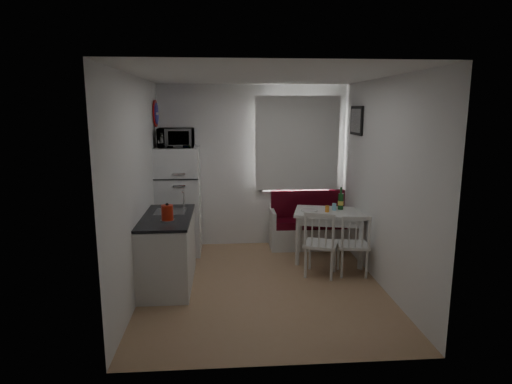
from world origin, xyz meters
The scene contains 22 objects.
floor centered at (0.00, 0.00, 0.00)m, with size 3.00×3.50×0.02m, color tan.
ceiling centered at (0.00, 0.00, 2.60)m, with size 3.00×3.50×0.02m, color white.
wall_back centered at (0.00, 1.75, 1.30)m, with size 3.00×0.02×2.60m, color white.
wall_front centered at (0.00, -1.75, 1.30)m, with size 3.00×0.02×2.60m, color white.
wall_left centered at (-1.50, 0.00, 1.30)m, with size 0.02×3.50×2.60m, color white.
wall_right centered at (1.50, 0.00, 1.30)m, with size 0.02×3.50×2.60m, color white.
window centered at (0.70, 1.72, 1.62)m, with size 1.22×0.06×1.47m, color silver.
curtain centered at (0.70, 1.65, 1.68)m, with size 1.35×0.02×1.50m, color white.
kitchen_counter centered at (-1.20, 0.16, 0.46)m, with size 0.62×1.32×1.16m.
wall_sign centered at (-1.47, 1.45, 2.15)m, with size 0.40×0.40×0.03m, color navy.
picture_frame centered at (1.48, 1.10, 2.05)m, with size 0.04×0.52×0.42m, color black.
bench centered at (0.89, 1.51, 0.30)m, with size 1.27×0.49×0.91m.
dining_table centered at (1.06, 0.87, 0.66)m, with size 1.14×0.92×0.75m.
chair_left centered at (0.81, 0.20, 0.56)m, with size 0.54×0.54×0.48m.
chair_right centered at (1.25, 0.21, 0.53)m, with size 0.44×0.42×0.46m.
fridge centered at (-1.18, 1.40, 0.83)m, with size 0.66×0.66×1.65m, color white.
microwave centered at (-1.18, 1.35, 1.80)m, with size 0.52×0.35×0.29m, color white.
kettle centered at (-1.15, -0.14, 1.01)m, with size 0.17×0.17×0.22m, color red.
wine_bottle centered at (1.25, 0.97, 0.92)m, with size 0.08×0.08×0.34m, color #16461B, non-canonical shape.
drinking_glass_orange centered at (1.01, 0.82, 0.80)m, with size 0.06×0.06×0.10m, color orange.
drinking_glass_blue centered at (1.14, 0.92, 0.80)m, with size 0.06×0.06×0.11m, color #90D9F6.
plate centered at (0.76, 0.89, 0.76)m, with size 0.24×0.24×0.02m, color white.
Camera 1 is at (-0.47, -5.12, 2.22)m, focal length 30.00 mm.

